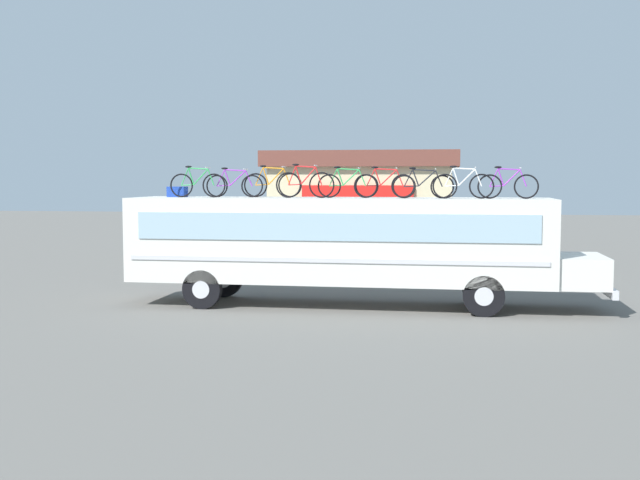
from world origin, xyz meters
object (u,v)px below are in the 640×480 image
rooftop_bicycle_6 (385,185)px  rooftop_bicycle_1 (198,184)px  rooftop_bicycle_3 (273,184)px  rooftop_bicycle_8 (463,185)px  luggage_bag_1 (177,192)px  rooftop_bicycle_2 (234,185)px  rooftop_bicycle_5 (347,185)px  rooftop_bicycle_9 (508,185)px  bus (346,242)px  rooftop_bicycle_7 (423,185)px  rooftop_bicycle_4 (305,184)px

rooftop_bicycle_6 → rooftop_bicycle_1: bearing=-176.4°
rooftop_bicycle_3 → rooftop_bicycle_8: size_ratio=1.05×
luggage_bag_1 → rooftop_bicycle_8: 8.42m
rooftop_bicycle_2 → rooftop_bicycle_8: (6.61, -0.61, 0.01)m
rooftop_bicycle_1 → rooftop_bicycle_5: (4.40, 0.08, -0.01)m
rooftop_bicycle_6 → rooftop_bicycle_9: rooftop_bicycle_6 is taller
rooftop_bicycle_3 → rooftop_bicycle_5: 2.29m
rooftop_bicycle_5 → rooftop_bicycle_6: (1.04, 0.26, -0.00)m
bus → rooftop_bicycle_8: 3.65m
rooftop_bicycle_2 → rooftop_bicycle_6: rooftop_bicycle_6 is taller
rooftop_bicycle_9 → rooftop_bicycle_1: bearing=178.4°
luggage_bag_1 → rooftop_bicycle_5: 5.18m
rooftop_bicycle_3 → rooftop_bicycle_5: rooftop_bicycle_3 is taller
bus → rooftop_bicycle_6: (1.07, 0.23, 1.62)m
rooftop_bicycle_7 → rooftop_bicycle_9: 2.28m
rooftop_bicycle_4 → rooftop_bicycle_3: bearing=150.2°
rooftop_bicycle_6 → rooftop_bicycle_8: bearing=-15.6°
rooftop_bicycle_2 → rooftop_bicycle_5: 3.39m
luggage_bag_1 → rooftop_bicycle_9: bearing=-3.9°
rooftop_bicycle_9 → rooftop_bicycle_2: bearing=175.7°
rooftop_bicycle_8 → rooftop_bicycle_3: bearing=172.3°
luggage_bag_1 → rooftop_bicycle_6: (6.20, -0.08, 0.22)m
rooftop_bicycle_3 → rooftop_bicycle_7: rooftop_bicycle_3 is taller
rooftop_bicycle_2 → rooftop_bicycle_4: rooftop_bicycle_4 is taller
rooftop_bicycle_2 → rooftop_bicycle_3: bearing=6.8°
bus → luggage_bag_1: 5.33m
bus → rooftop_bicycle_9: 4.74m
rooftop_bicycle_1 → rooftop_bicycle_4: size_ratio=0.99×
rooftop_bicycle_1 → rooftop_bicycle_3: size_ratio=0.96×
rooftop_bicycle_1 → luggage_bag_1: bearing=151.6°
rooftop_bicycle_3 → rooftop_bicycle_5: (2.26, -0.39, -0.02)m
bus → rooftop_bicycle_8: bearing=-6.6°
bus → rooftop_bicycle_5: bearing=-50.9°
rooftop_bicycle_6 → rooftop_bicycle_7: bearing=-26.7°
luggage_bag_1 → rooftop_bicycle_2: 1.79m
rooftop_bicycle_4 → rooftop_bicycle_5: bearing=10.6°
luggage_bag_1 → rooftop_bicycle_8: bearing=-4.7°
luggage_bag_1 → rooftop_bicycle_6: bearing=-0.7°
rooftop_bicycle_6 → bus: bearing=-167.7°
rooftop_bicycle_4 → rooftop_bicycle_9: size_ratio=1.04×
rooftop_bicycle_5 → rooftop_bicycle_8: size_ratio=1.03×
rooftop_bicycle_5 → rooftop_bicycle_6: bearing=14.0°
luggage_bag_1 → rooftop_bicycle_3: 2.91m
rooftop_bicycle_4 → rooftop_bicycle_7: bearing=-1.2°
bus → rooftop_bicycle_2: rooftop_bicycle_2 is taller
rooftop_bicycle_3 → rooftop_bicycle_9: bearing=-6.1°
rooftop_bicycle_3 → rooftop_bicycle_8: rooftop_bicycle_3 is taller
rooftop_bicycle_7 → rooftop_bicycle_8: size_ratio=1.02×
bus → rooftop_bicycle_8: size_ratio=8.08×
rooftop_bicycle_6 → rooftop_bicycle_9: (3.38, -0.58, -0.01)m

